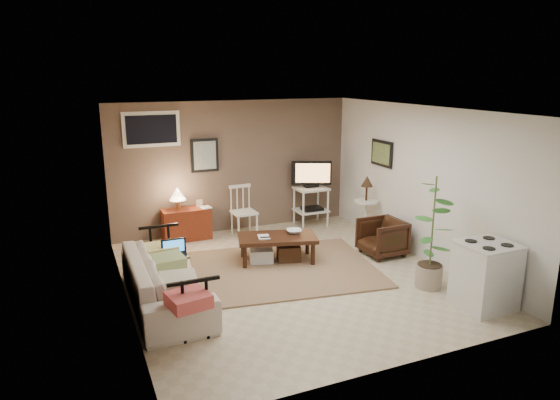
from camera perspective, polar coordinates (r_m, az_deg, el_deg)
name	(u,v)px	position (r m, az deg, el deg)	size (l,w,h in m)	color
floor	(289,277)	(7.33, 1.08, -8.79)	(5.00, 5.00, 0.00)	#C1B293
art_back	(205,155)	(9.01, -8.61, 5.08)	(0.50, 0.03, 0.60)	black
art_right	(382,153)	(8.86, 11.57, 5.25)	(0.03, 0.60, 0.45)	black
window	(151,129)	(8.76, -14.48, 7.83)	(0.96, 0.03, 0.60)	silver
rug	(284,269)	(7.59, 0.50, -7.85)	(2.68, 2.14, 0.03)	#8B6B51
coffee_table	(277,247)	(7.78, -0.39, -5.37)	(1.32, 0.92, 0.46)	black
sofa	(165,272)	(6.55, -13.03, -8.05)	(2.18, 0.64, 0.85)	silver
sofa_pillows	(173,272)	(6.29, -12.18, -8.00)	(0.42, 2.07, 0.15)	beige
sofa_end_rails	(175,275)	(6.59, -11.92, -8.40)	(0.59, 2.17, 0.73)	black
laptop	(175,251)	(6.88, -11.94, -5.75)	(0.33, 0.24, 0.23)	black
red_console	(186,221)	(8.96, -10.73, -2.40)	(0.84, 0.37, 0.97)	maroon
spindle_chair	(244,212)	(9.04, -4.17, -1.41)	(0.43, 0.43, 0.91)	silver
tv_stand	(311,192)	(9.53, 3.60, 0.94)	(0.72, 0.49, 1.27)	silver
side_table	(366,200)	(8.97, 9.82, 0.05)	(0.42, 0.42, 1.12)	silver
armchair	(382,236)	(8.23, 11.60, -4.01)	(0.63, 0.59, 0.65)	black
potted_plant	(433,229)	(7.02, 17.04, -3.13)	(0.40, 0.40, 1.59)	#A49182
stove	(485,275)	(6.79, 22.42, -7.97)	(0.66, 0.61, 0.86)	silver
bowl	(294,226)	(7.82, 1.63, -2.97)	(0.24, 0.06, 0.24)	black
book_table	(258,230)	(7.60, -2.52, -3.50)	(0.17, 0.02, 0.24)	black
book_console	(201,202)	(8.84, -9.01, -0.28)	(0.17, 0.02, 0.23)	black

